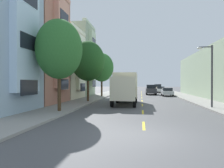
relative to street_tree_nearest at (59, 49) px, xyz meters
The scene contains 18 objects.
ground_plane 25.49m from the street_tree_nearest, 75.17° to the left, with size 160.00×160.00×0.00m, color #4C4C4F.
sidewalk_left 22.71m from the street_tree_nearest, 91.81° to the left, with size 3.20×120.00×0.14m, color gray.
sidewalk_right 26.41m from the street_tree_nearest, 58.67° to the left, with size 3.20×120.00×0.14m, color gray.
lane_centerline_dashes 20.34m from the street_tree_nearest, 71.09° to the left, with size 0.14×47.20×0.01m.
townhouse_second_terracotta 10.19m from the street_tree_nearest, 147.14° to the left, with size 13.24×6.55×12.32m.
townhouse_third_cream 14.75m from the street_tree_nearest, 123.85° to the left, with size 12.64×6.55×9.90m.
townhouse_fourth_sage 20.51m from the street_tree_nearest, 111.98° to the left, with size 11.54×6.55×12.49m.
street_tree_nearest is the anchor object (origin of this frame).
street_tree_second 8.49m from the street_tree_nearest, 90.00° to the left, with size 3.98×3.98×7.14m.
street_tree_third 16.97m from the street_tree_nearest, 90.00° to the left, with size 3.82×3.82×6.94m.
street_lamp 13.08m from the street_tree_nearest, 18.51° to the left, with size 1.35×0.28×5.51m.
delivery_box_truck 8.94m from the street_tree_nearest, 56.92° to the left, with size 2.41×7.37×3.36m.
parked_suv_champagne 41.53m from the street_tree_nearest, 75.04° to the left, with size 2.04×4.83×1.93m.
parked_wagon_sky 25.59m from the street_tree_nearest, 85.42° to the left, with size 1.82×4.70×1.50m.
parked_wagon_navy 39.55m from the street_tree_nearest, 87.06° to the left, with size 1.86×4.72×1.50m.
parked_sedan_white 35.57m from the street_tree_nearest, 72.18° to the left, with size 1.87×4.53×1.43m.
parked_sedan_silver 24.17m from the street_tree_nearest, 63.08° to the left, with size 1.90×4.54×1.43m.
moving_charcoal_sedan 26.67m from the street_tree_nearest, 71.89° to the left, with size 1.95×4.80×1.93m.
Camera 1 is at (-0.16, -8.93, 2.31)m, focal length 32.19 mm.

